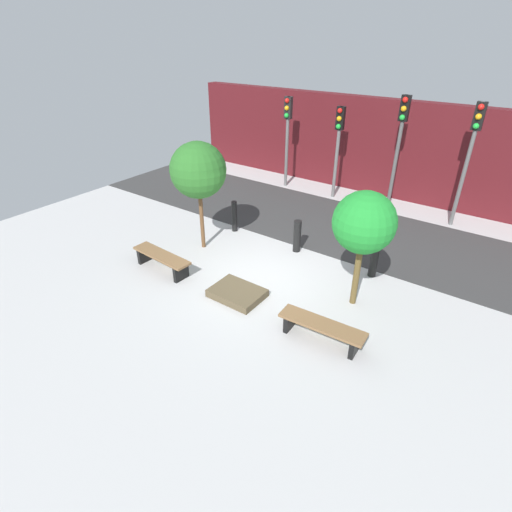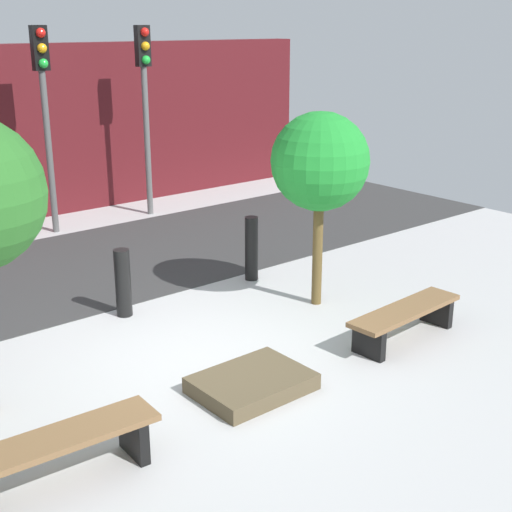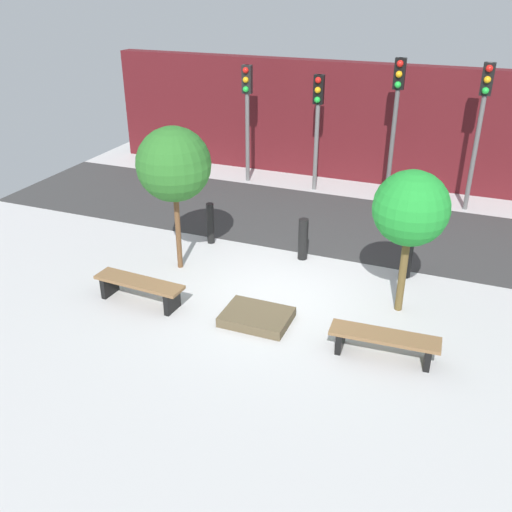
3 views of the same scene
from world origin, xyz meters
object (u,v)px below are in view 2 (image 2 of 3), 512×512
Objects in this scene: planter_bed at (252,383)px; tree_behind_right_bench at (320,163)px; bollard_left at (123,283)px; bollard_center at (251,249)px; bench_right at (405,317)px; traffic_light_east at (145,87)px; traffic_light_mid_east at (44,93)px; bench_left at (57,450)px.

planter_bed is 0.45× the size of tree_behind_right_bench.
bollard_left is 0.94× the size of bollard_center.
bench_right is 0.48× the size of traffic_light_east.
traffic_light_mid_east is at bearing 76.65° from bollard_left.
traffic_light_east is (3.17, 7.20, 2.51)m from planter_bed.
traffic_light_mid_east is (-1.27, 5.81, 0.57)m from tree_behind_right_bench.
bollard_center is at bearing -101.62° from traffic_light_east.
tree_behind_right_bench is (-0.00, 1.59, 1.72)m from bench_right.
bollard_left is (0.00, 2.75, 0.38)m from planter_bed.
bollard_left reaches higher than bench_left.
planter_bed is 8.25m from traffic_light_east.
bench_right is 2.34m from tree_behind_right_bench.
tree_behind_right_bench is at bearing 30.76° from planter_bed.
bench_left is 1.82× the size of bollard_center.
bollard_left is at bearing 125.08° from bench_right.
bollard_left is (-2.33, 2.95, 0.16)m from bench_right.
bollard_center is at bearing 88.29° from bench_right.
traffic_light_mid_east is at bearing 68.62° from bench_left.
bench_left is 0.48× the size of traffic_light_east.
traffic_light_east is (3.17, 4.45, 2.13)m from bollard_left.
traffic_light_mid_east reaches higher than planter_bed.
bench_left is 5.20m from tree_behind_right_bench.
traffic_light_mid_east reaches higher than traffic_light_east.
bench_left is 0.67× the size of tree_behind_right_bench.
bench_left reaches higher than planter_bed.
bollard_left is at bearing 149.64° from tree_behind_right_bench.
bollard_center is at bearing 35.99° from bench_left.
bench_left is at bearing 176.79° from bench_right.
bench_left is 3.76m from bollard_left.
traffic_light_east reaches higher than bench_right.
tree_behind_right_bench is at bearing -30.36° from bollard_left.
traffic_light_east is at bearing 81.80° from tree_behind_right_bench.
traffic_light_mid_east is (-1.27, 7.40, 2.30)m from bench_right.
bollard_center is (2.25, 2.75, 0.41)m from planter_bed.
bench_left is 1.50× the size of planter_bed.
planter_bed is 3.33m from tree_behind_right_bench.
traffic_light_east is at bearing 66.26° from planter_bed.
bollard_center is 0.27× the size of traffic_light_east.
bollard_left is at bearing 90.00° from planter_bed.
bollard_center reaches higher than bollard_left.
tree_behind_right_bench is at bearing -98.20° from traffic_light_east.
traffic_light_east reaches higher than bench_left.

